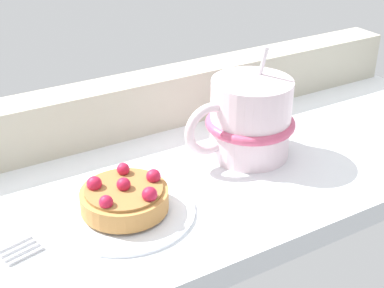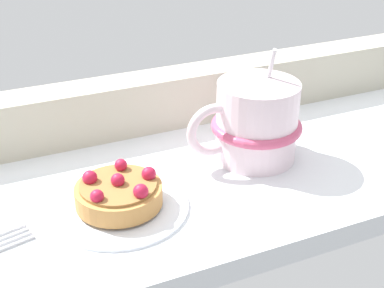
# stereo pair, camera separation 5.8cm
# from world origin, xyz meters

# --- Properties ---
(ground_plane) EXTENTS (0.90, 0.31, 0.03)m
(ground_plane) POSITION_xyz_m (0.00, 0.00, -0.01)
(ground_plane) COLOR silver
(window_rail_back) EXTENTS (0.88, 0.05, 0.07)m
(window_rail_back) POSITION_xyz_m (0.00, 0.13, 0.03)
(window_rail_back) COLOR #B2AD99
(window_rail_back) RESTS_ON ground_plane
(dessert_plate) EXTENTS (0.14, 0.14, 0.01)m
(dessert_plate) POSITION_xyz_m (-0.06, -0.04, 0.00)
(dessert_plate) COLOR silver
(dessert_plate) RESTS_ON ground_plane
(raspberry_tart) EXTENTS (0.09, 0.09, 0.03)m
(raspberry_tart) POSITION_xyz_m (-0.06, -0.04, 0.02)
(raspberry_tart) COLOR #B77F42
(raspberry_tart) RESTS_ON dessert_plate
(coffee_mug) EXTENTS (0.14, 0.10, 0.13)m
(coffee_mug) POSITION_xyz_m (0.12, 0.00, 0.05)
(coffee_mug) COLOR silver
(coffee_mug) RESTS_ON ground_plane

